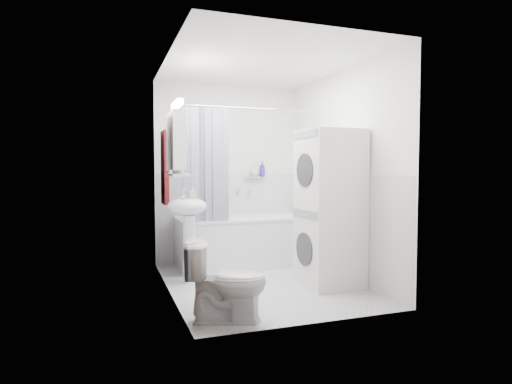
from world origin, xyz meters
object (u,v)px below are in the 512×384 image
object	(u,v)px
bathtub	(242,238)
toilet	(227,282)
washer_dryer	(330,208)
sink	(188,220)

from	to	relation	value
bathtub	toilet	world-z (taller)	toilet
washer_dryer	toilet	world-z (taller)	washer_dryer
bathtub	sink	world-z (taller)	sink
sink	washer_dryer	world-z (taller)	washer_dryer
sink	washer_dryer	size ratio (longest dim) A/B	0.62
bathtub	toilet	distance (m)	2.06
bathtub	toilet	xyz separation A→B (m)	(-0.74, -1.92, -0.03)
sink	toilet	distance (m)	1.35
washer_dryer	toilet	size ratio (longest dim) A/B	2.50
bathtub	toilet	size ratio (longest dim) A/B	2.52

